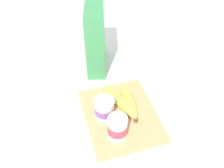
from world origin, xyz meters
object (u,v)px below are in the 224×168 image
cereal_box (95,39)px  yogurt_cup_back (104,109)px  cutting_board (121,116)px  yogurt_cup_front (117,127)px  banana_bunch (124,102)px

cereal_box → yogurt_cup_back: cereal_box is taller
cutting_board → cereal_box: bearing=1.8°
cereal_box → yogurt_cup_back: size_ratio=3.54×
cutting_board → yogurt_cup_front: size_ratio=3.52×
yogurt_cup_back → banana_bunch: 0.09m
cutting_board → yogurt_cup_back: size_ratio=3.91×
banana_bunch → yogurt_cup_front: bearing=151.6°
cutting_board → yogurt_cup_front: (-0.08, 0.04, 0.05)m
yogurt_cup_front → banana_bunch: yogurt_cup_front is taller
cutting_board → yogurt_cup_back: yogurt_cup_back is taller
cereal_box → yogurt_cup_front: bearing=-169.3°
cereal_box → yogurt_cup_front: (-0.39, 0.03, -0.08)m
cereal_box → yogurt_cup_front: cereal_box is taller
cutting_board → cereal_box: cereal_box is taller
cereal_box → yogurt_cup_front: 0.40m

